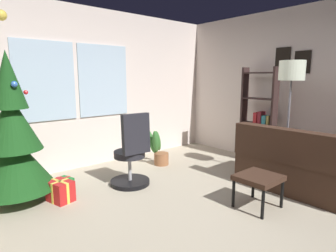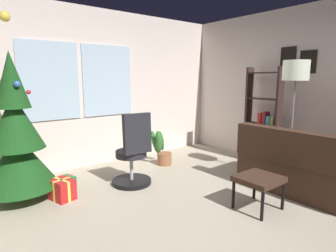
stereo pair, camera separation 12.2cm
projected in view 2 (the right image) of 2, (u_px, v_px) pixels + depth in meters
ground_plane at (211, 223)px, 3.05m from camera, size 4.86×5.23×0.10m
wall_back_with_windows at (99, 88)px, 4.85m from camera, size 4.86×0.12×2.65m
wall_right_with_frames at (324, 90)px, 4.34m from camera, size 0.12×5.23×2.65m
couch at (324, 171)px, 3.68m from camera, size 1.60×1.74×0.87m
footstool at (259, 181)px, 3.22m from camera, size 0.48×0.44×0.39m
holiday_tree at (17, 140)px, 3.41m from camera, size 0.91×0.91×2.26m
gift_box_red at (62, 190)px, 3.51m from camera, size 0.30×0.35×0.26m
gift_box_green at (65, 184)px, 3.82m from camera, size 0.27×0.27×0.18m
office_chair at (133, 158)px, 3.94m from camera, size 0.56×0.56×1.04m
bookshelf at (263, 122)px, 4.94m from camera, size 0.18×0.64×1.69m
floor_lamp at (295, 79)px, 3.94m from camera, size 0.36×0.36×1.75m
potted_plant at (161, 151)px, 4.91m from camera, size 0.36×0.34×0.65m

